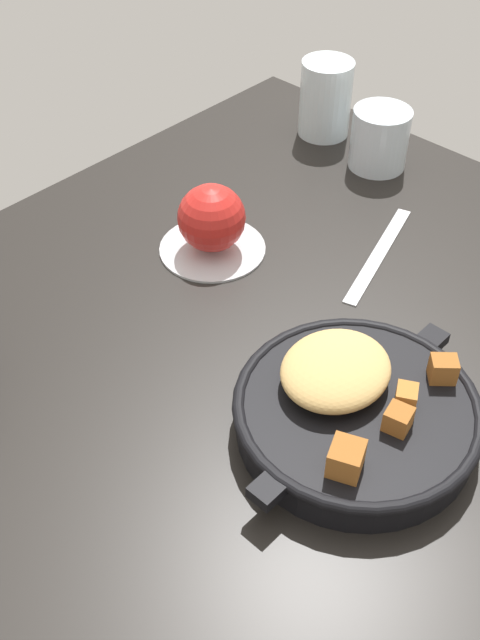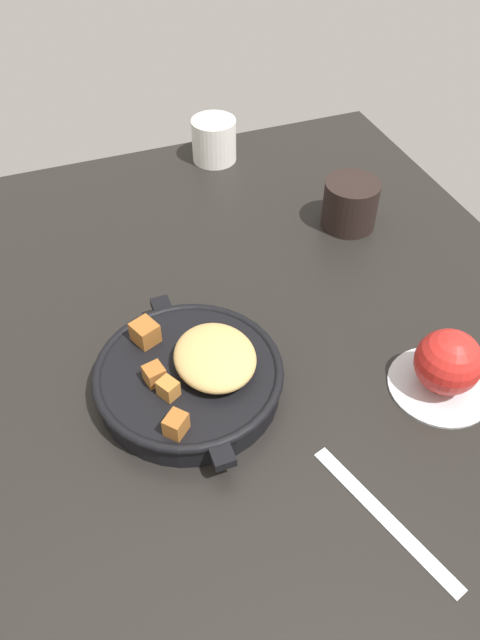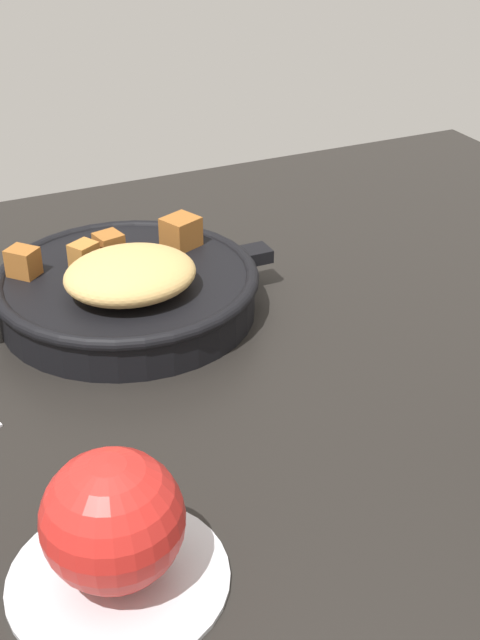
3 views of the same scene
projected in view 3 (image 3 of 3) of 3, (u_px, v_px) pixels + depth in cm
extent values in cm
cube|color=black|center=(226.00, 384.00, 67.17)|extent=(106.84, 84.16, 2.40)
cylinder|color=black|center=(128.00, 294.00, 73.59)|extent=(21.97, 21.97, 3.68)
torus|color=black|center=(127.00, 278.00, 72.81)|extent=(22.73, 22.73, 1.20)
cube|color=black|center=(255.00, 254.00, 77.36)|extent=(2.64, 2.40, 1.20)
ellipsoid|color=tan|center=(130.00, 274.00, 69.10)|extent=(10.87, 9.57, 3.35)
cube|color=#A86B2D|center=(84.00, 255.00, 73.56)|extent=(2.80, 2.68, 2.16)
cube|color=#935623|center=(109.00, 245.00, 75.21)|extent=(2.60, 2.59, 2.18)
cube|color=#935623|center=(181.00, 232.00, 76.99)|extent=(3.78, 3.66, 2.73)
cube|color=#935623|center=(23.00, 262.00, 72.08)|extent=(3.12, 3.15, 2.42)
cylinder|color=#B7BABF|center=(118.00, 576.00, 48.06)|extent=(12.67, 12.67, 0.60)
sphere|color=red|center=(113.00, 520.00, 45.90)|extent=(7.95, 7.95, 7.95)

